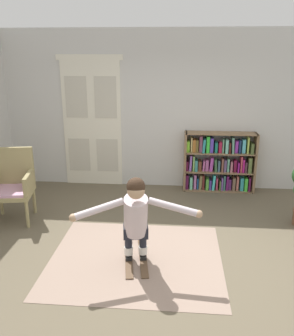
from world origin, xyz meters
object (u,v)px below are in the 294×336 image
Objects in this scene: person_skier at (136,215)px; wicker_chair at (12,183)px; bookshelf at (219,163)px; skis_pair at (136,256)px.

wicker_chair is at bearing 150.56° from person_skier.
bookshelf reaches higher than skis_pair.
person_skier reaches higher than bookshelf.
person_skier is at bearing -80.94° from skis_pair.
wicker_chair is 2.33m from person_skier.
bookshelf is 3.60m from wicker_chair.
wicker_chair is 1.17× the size of skis_pair.
skis_pair is at bearing 99.06° from person_skier.
bookshelf is 1.39× the size of skis_pair.
bookshelf is 1.19× the size of wicker_chair.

